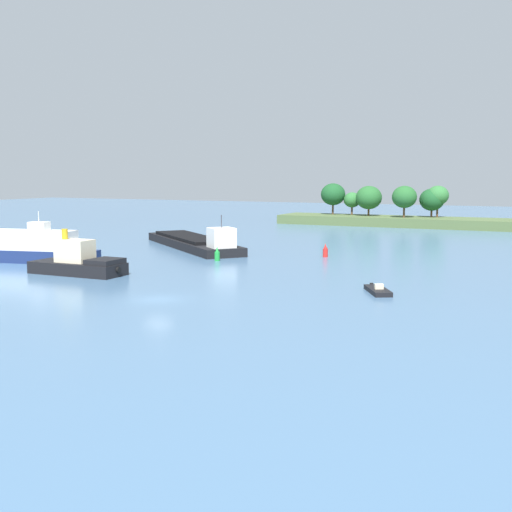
# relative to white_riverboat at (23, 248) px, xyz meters

# --- Properties ---
(ground_plane) EXTENTS (400.00, 400.00, 0.00)m
(ground_plane) POSITION_rel_white_riverboat_xyz_m (31.16, -14.21, -1.84)
(ground_plane) COLOR #476B8E
(treeline_island) EXTENTS (62.24, 11.75, 9.41)m
(treeline_island) POSITION_rel_white_riverboat_xyz_m (33.21, 82.02, 1.23)
(treeline_island) COLOR #4C6038
(treeline_island) RESTS_ON ground
(white_riverboat) EXTENTS (21.08, 8.45, 6.74)m
(white_riverboat) POSITION_rel_white_riverboat_xyz_m (0.00, 0.00, 0.00)
(white_riverboat) COLOR navy
(white_riverboat) RESTS_ON ground
(tugboat) EXTENTS (11.71, 4.31, 5.22)m
(tugboat) POSITION_rel_white_riverboat_xyz_m (14.13, -5.37, -0.50)
(tugboat) COLOR black
(tugboat) RESTS_ON ground
(small_motorboat) EXTENTS (3.87, 5.06, 0.95)m
(small_motorboat) POSITION_rel_white_riverboat_xyz_m (48.58, -2.00, -1.59)
(small_motorboat) COLOR black
(small_motorboat) RESTS_ON ground
(cargo_barge) EXTENTS (26.59, 23.45, 5.87)m
(cargo_barge) POSITION_rel_white_riverboat_xyz_m (12.02, 23.74, -0.86)
(cargo_barge) COLOR black
(cargo_barge) RESTS_ON ground
(channel_buoy_red) EXTENTS (0.70, 0.70, 1.90)m
(channel_buoy_red) POSITION_rel_white_riverboat_xyz_m (34.51, 22.06, -1.03)
(channel_buoy_red) COLOR red
(channel_buoy_red) RESTS_ON ground
(channel_buoy_green) EXTENTS (0.70, 0.70, 1.90)m
(channel_buoy_green) POSITION_rel_white_riverboat_xyz_m (22.82, 11.92, -1.03)
(channel_buoy_green) COLOR green
(channel_buoy_green) RESTS_ON ground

